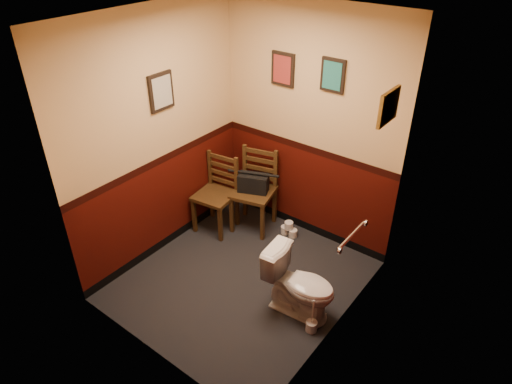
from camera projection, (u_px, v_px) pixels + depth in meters
floor at (242, 280)px, 4.92m from camera, size 2.20×2.40×0.00m
ceiling at (236, 18)px, 3.48m from camera, size 2.20×2.40×0.00m
wall_back at (308, 129)px, 5.01m from camera, size 2.20×0.00×2.70m
wall_front at (138, 234)px, 3.39m from camera, size 2.20×0.00×2.70m
wall_left at (158, 140)px, 4.77m from camera, size 0.00×2.40×2.70m
wall_right at (346, 213)px, 3.64m from camera, size 0.00×2.40×2.70m
grab_bar at (352, 236)px, 4.03m from camera, size 0.05×0.56×0.06m
framed_print_back_a at (283, 69)px, 4.86m from camera, size 0.28×0.04×0.36m
framed_print_back_b at (333, 75)px, 4.52m from camera, size 0.26×0.04×0.34m
framed_print_left at (161, 92)px, 4.56m from camera, size 0.04×0.30×0.38m
framed_print_right at (388, 107)px, 3.68m from camera, size 0.04×0.34×0.28m
toilet at (300, 285)px, 4.37m from camera, size 0.74×0.46×0.69m
toilet_brush at (312, 325)px, 4.31m from camera, size 0.11×0.11×0.39m
chair_left at (217, 194)px, 5.51m from camera, size 0.50×0.50×0.95m
chair_right at (255, 190)px, 5.52m from camera, size 0.57×0.57×1.01m
handbag at (253, 183)px, 5.41m from camera, size 0.39×0.30×0.26m
tp_stack at (289, 229)px, 5.56m from camera, size 0.22×0.11×0.19m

